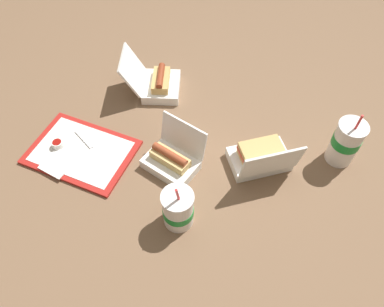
{
  "coord_description": "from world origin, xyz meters",
  "views": [
    {
      "loc": [
        0.43,
        -0.66,
        1.1
      ],
      "look_at": [
        -0.02,
        -0.02,
        0.05
      ],
      "focal_mm": 35.0,
      "sensor_mm": 36.0,
      "label": 1
    }
  ],
  "objects_px": {
    "food_tray": "(82,152)",
    "clamshell_sandwich_back": "(261,157)",
    "soda_cup_center": "(178,209)",
    "plastic_fork": "(84,139)",
    "clamshell_hotdog_left": "(172,159)",
    "ketchup_cup": "(58,144)",
    "soda_cup_left": "(346,142)",
    "clamshell_hotdog_center": "(158,83)"
  },
  "relations": [
    {
      "from": "clamshell_hotdog_left",
      "to": "soda_cup_center",
      "type": "distance_m",
      "value": 0.22
    },
    {
      "from": "ketchup_cup",
      "to": "plastic_fork",
      "type": "distance_m",
      "value": 0.09
    },
    {
      "from": "clamshell_sandwich_back",
      "to": "soda_cup_left",
      "type": "distance_m",
      "value": 0.29
    },
    {
      "from": "plastic_fork",
      "to": "clamshell_sandwich_back",
      "type": "bearing_deg",
      "value": 39.3
    },
    {
      "from": "clamshell_hotdog_left",
      "to": "clamshell_hotdog_center",
      "type": "bearing_deg",
      "value": 135.59
    },
    {
      "from": "clamshell_hotdog_left",
      "to": "soda_cup_left",
      "type": "distance_m",
      "value": 0.6
    },
    {
      "from": "clamshell_sandwich_back",
      "to": "ketchup_cup",
      "type": "bearing_deg",
      "value": -150.47
    },
    {
      "from": "clamshell_hotdog_center",
      "to": "plastic_fork",
      "type": "bearing_deg",
      "value": -98.37
    },
    {
      "from": "soda_cup_center",
      "to": "soda_cup_left",
      "type": "relative_size",
      "value": 0.88
    },
    {
      "from": "ketchup_cup",
      "to": "soda_cup_center",
      "type": "bearing_deg",
      "value": 2.06
    },
    {
      "from": "plastic_fork",
      "to": "clamshell_hotdog_center",
      "type": "relative_size",
      "value": 0.39
    },
    {
      "from": "plastic_fork",
      "to": "soda_cup_center",
      "type": "height_order",
      "value": "soda_cup_center"
    },
    {
      "from": "food_tray",
      "to": "soda_cup_center",
      "type": "distance_m",
      "value": 0.46
    },
    {
      "from": "food_tray",
      "to": "clamshell_sandwich_back",
      "type": "relative_size",
      "value": 1.58
    },
    {
      "from": "plastic_fork",
      "to": "food_tray",
      "type": "bearing_deg",
      "value": -42.25
    },
    {
      "from": "ketchup_cup",
      "to": "soda_cup_left",
      "type": "height_order",
      "value": "soda_cup_left"
    },
    {
      "from": "clamshell_hotdog_center",
      "to": "soda_cup_center",
      "type": "bearing_deg",
      "value": -45.56
    },
    {
      "from": "clamshell_hotdog_center",
      "to": "soda_cup_left",
      "type": "xyz_separation_m",
      "value": [
        0.75,
        0.1,
        0.05
      ]
    },
    {
      "from": "food_tray",
      "to": "soda_cup_center",
      "type": "relative_size",
      "value": 2.0
    },
    {
      "from": "clamshell_hotdog_center",
      "to": "clamshell_sandwich_back",
      "type": "relative_size",
      "value": 1.07
    },
    {
      "from": "clamshell_hotdog_left",
      "to": "food_tray",
      "type": "bearing_deg",
      "value": -154.59
    },
    {
      "from": "plastic_fork",
      "to": "clamshell_sandwich_back",
      "type": "distance_m",
      "value": 0.65
    },
    {
      "from": "plastic_fork",
      "to": "clamshell_hotdog_center",
      "type": "height_order",
      "value": "clamshell_hotdog_center"
    },
    {
      "from": "clamshell_hotdog_left",
      "to": "ketchup_cup",
      "type": "bearing_deg",
      "value": -155.53
    },
    {
      "from": "clamshell_hotdog_center",
      "to": "clamshell_hotdog_left",
      "type": "height_order",
      "value": "clamshell_hotdog_center"
    },
    {
      "from": "plastic_fork",
      "to": "soda_cup_left",
      "type": "xyz_separation_m",
      "value": [
        0.81,
        0.48,
        0.08
      ]
    },
    {
      "from": "clamshell_hotdog_center",
      "to": "food_tray",
      "type": "bearing_deg",
      "value": -93.45
    },
    {
      "from": "plastic_fork",
      "to": "soda_cup_center",
      "type": "distance_m",
      "value": 0.49
    },
    {
      "from": "plastic_fork",
      "to": "clamshell_hotdog_left",
      "type": "height_order",
      "value": "clamshell_hotdog_left"
    },
    {
      "from": "clamshell_hotdog_left",
      "to": "soda_cup_center",
      "type": "height_order",
      "value": "soda_cup_center"
    },
    {
      "from": "clamshell_sandwich_back",
      "to": "soda_cup_center",
      "type": "xyz_separation_m",
      "value": [
        -0.11,
        -0.34,
        0.03
      ]
    },
    {
      "from": "clamshell_sandwich_back",
      "to": "soda_cup_left",
      "type": "height_order",
      "value": "soda_cup_left"
    },
    {
      "from": "soda_cup_center",
      "to": "ketchup_cup",
      "type": "bearing_deg",
      "value": -177.94
    },
    {
      "from": "ketchup_cup",
      "to": "clamshell_hotdog_left",
      "type": "distance_m",
      "value": 0.43
    },
    {
      "from": "clamshell_hotdog_center",
      "to": "clamshell_hotdog_left",
      "type": "relative_size",
      "value": 1.55
    },
    {
      "from": "clamshell_hotdog_left",
      "to": "clamshell_sandwich_back",
      "type": "bearing_deg",
      "value": 36.53
    },
    {
      "from": "clamshell_sandwich_back",
      "to": "clamshell_hotdog_left",
      "type": "xyz_separation_m",
      "value": [
        -0.25,
        -0.18,
        -0.0
      ]
    },
    {
      "from": "clamshell_sandwich_back",
      "to": "soda_cup_center",
      "type": "relative_size",
      "value": 1.27
    },
    {
      "from": "soda_cup_left",
      "to": "clamshell_hotdog_left",
      "type": "bearing_deg",
      "value": -141.42
    },
    {
      "from": "food_tray",
      "to": "clamshell_hotdog_left",
      "type": "distance_m",
      "value": 0.34
    },
    {
      "from": "clamshell_hotdog_center",
      "to": "soda_cup_left",
      "type": "distance_m",
      "value": 0.76
    },
    {
      "from": "plastic_fork",
      "to": "clamshell_sandwich_back",
      "type": "xyz_separation_m",
      "value": [
        0.59,
        0.29,
        0.03
      ]
    }
  ]
}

